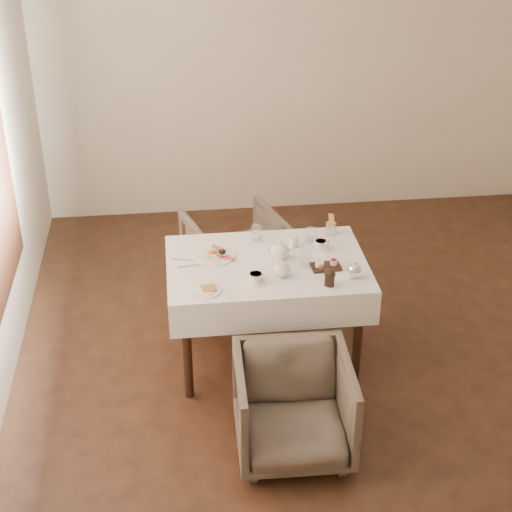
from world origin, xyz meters
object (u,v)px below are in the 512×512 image
at_px(armchair_near, 293,407).
at_px(teapot_centre, 280,250).
at_px(armchair_far, 236,254).
at_px(table, 267,278).
at_px(breakfast_plate, 215,255).

xyz_separation_m(armchair_near, teapot_centre, (0.05, 0.92, 0.52)).
height_order(armchair_near, armchair_far, armchair_far).
bearing_deg(table, armchair_far, 97.23).
height_order(table, teapot_centre, teapot_centre).
distance_m(table, breakfast_plate, 0.37).
distance_m(armchair_near, armchair_far, 1.81).
xyz_separation_m(armchair_far, teapot_centre, (0.20, -0.89, 0.51)).
bearing_deg(armchair_far, teapot_centre, 85.32).
bearing_deg(armchair_far, armchair_near, 77.31).
distance_m(table, armchair_far, 0.98).
bearing_deg(armchair_near, breakfast_plate, 111.39).
distance_m(armchair_far, teapot_centre, 1.04).
distance_m(breakfast_plate, teapot_centre, 0.42).
bearing_deg(breakfast_plate, armchair_far, 58.67).
distance_m(armchair_near, breakfast_plate, 1.16).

